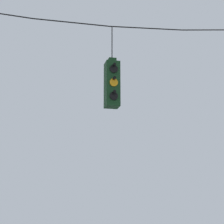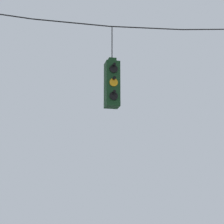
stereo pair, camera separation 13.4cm
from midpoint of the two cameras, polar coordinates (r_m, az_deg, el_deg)
span_wire at (r=11.12m, az=-4.86°, el=12.50°), size 13.49×0.03×0.65m
traffic_light_near_right_pole at (r=10.64m, az=0.36°, el=3.71°), size 0.34×0.58×2.10m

